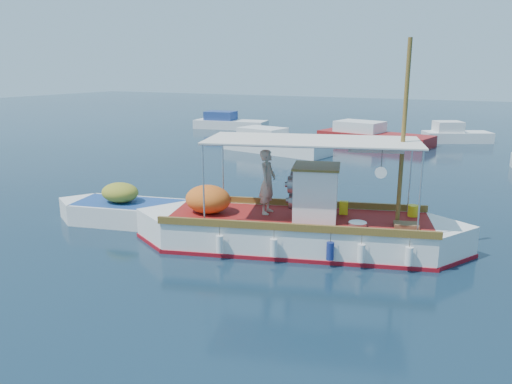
% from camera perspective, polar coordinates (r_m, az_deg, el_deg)
% --- Properties ---
extents(ground, '(160.00, 160.00, 0.00)m').
position_cam_1_polar(ground, '(16.46, 4.06, -5.94)').
color(ground, black).
rests_on(ground, ground).
extents(fishing_caique, '(10.49, 5.05, 6.66)m').
position_cam_1_polar(fishing_caique, '(16.06, 4.53, -4.22)').
color(fishing_caique, white).
rests_on(fishing_caique, ground).
extents(dinghy, '(6.81, 3.02, 1.70)m').
position_cam_1_polar(dinghy, '(18.93, -13.00, -2.45)').
color(dinghy, white).
rests_on(dinghy, ground).
extents(bg_boat_nw, '(7.83, 3.84, 1.80)m').
position_cam_1_polar(bg_boat_nw, '(34.10, 1.94, 5.42)').
color(bg_boat_nw, silver).
rests_on(bg_boat_nw, ground).
extents(bg_boat_n, '(8.92, 4.57, 1.80)m').
position_cam_1_polar(bg_boat_n, '(39.11, 13.04, 6.18)').
color(bg_boat_n, maroon).
rests_on(bg_boat_n, ground).
extents(bg_boat_far_w, '(7.02, 3.18, 1.80)m').
position_cam_1_polar(bg_boat_far_w, '(47.35, -3.14, 7.83)').
color(bg_boat_far_w, silver).
rests_on(bg_boat_far_w, ground).
extents(bg_boat_far_n, '(5.31, 3.96, 1.80)m').
position_cam_1_polar(bg_boat_far_n, '(41.58, 21.78, 5.99)').
color(bg_boat_far_n, silver).
rests_on(bg_boat_far_n, ground).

